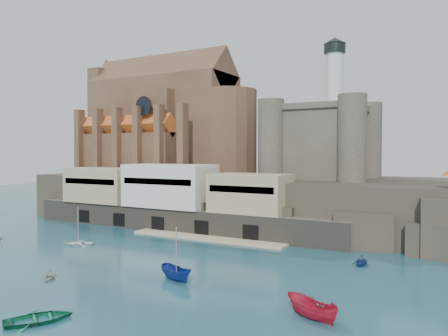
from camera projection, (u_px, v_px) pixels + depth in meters
ground at (130, 259)px, 63.03m from camera, size 300.00×300.00×0.00m
promontory at (248, 199)px, 97.33m from camera, size 100.00×36.00×10.00m
quay at (168, 199)px, 87.92m from camera, size 70.00×12.00×13.05m
church at (167, 126)px, 110.54m from camera, size 47.00×25.93×30.51m
castle_keep at (322, 138)px, 90.44m from camera, size 21.20×21.20×29.30m
boat_1 at (50, 279)px, 52.96m from camera, size 2.78×2.46×2.75m
boat_2 at (176, 280)px, 52.68m from camera, size 2.71×2.68×5.49m
boat_3 at (39, 322)px, 39.62m from camera, size 4.25×3.34×5.97m
boat_5 at (311, 318)px, 40.45m from camera, size 2.86×2.83×5.74m
boat_6 at (78, 245)px, 72.68m from camera, size 2.77×3.56×4.99m
boat_7 at (361, 265)px, 59.51m from camera, size 3.12×2.13×3.39m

